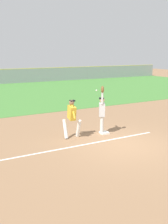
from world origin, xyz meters
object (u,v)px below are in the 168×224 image
(first_base, at_px, (104,133))
(fielder, at_px, (102,110))
(parked_car_red, at_px, (47,74))
(baseball, at_px, (96,90))
(runner, at_px, (72,116))

(first_base, distance_m, fielder, 1.09)
(fielder, distance_m, parked_car_red, 27.55)
(first_base, height_order, fielder, fielder)
(fielder, bearing_deg, baseball, -3.34)
(fielder, distance_m, runner, 1.50)
(first_base, xyz_separation_m, runner, (-1.61, 0.17, 0.96))
(baseball, bearing_deg, parked_car_red, 73.33)
(runner, distance_m, parked_car_red, 27.89)
(first_base, relative_size, baseball, 5.14)
(baseball, height_order, parked_car_red, baseball)
(runner, bearing_deg, first_base, 0.48)
(baseball, relative_size, parked_car_red, 0.02)
(fielder, relative_size, baseball, 30.81)
(first_base, height_order, parked_car_red, parked_car_red)
(first_base, xyz_separation_m, baseball, (-0.33, 0.19, 2.00))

